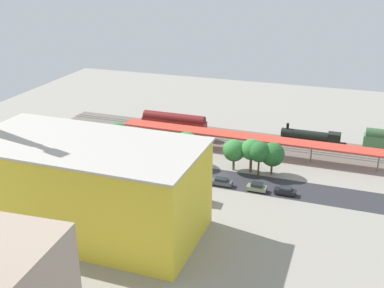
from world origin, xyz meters
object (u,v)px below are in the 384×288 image
(street_tree_2, at_px, (251,150))
(street_tree_4, at_px, (234,150))
(parked_car_2, at_px, (221,182))
(parked_car_7, at_px, (84,162))
(parked_car_1, at_px, (257,188))
(parked_car_3, at_px, (191,178))
(parked_car_6, at_px, (108,166))
(construction_building, at_px, (88,187))
(box_truck_0, at_px, (188,193))
(traffic_light, at_px, (125,138))
(parked_car_0, at_px, (285,191))
(street_tree_1, at_px, (273,154))
(locomotive, at_px, (314,138))
(parked_car_5, at_px, (136,170))
(street_tree_0, at_px, (118,134))
(street_tree_5, at_px, (259,152))
(street_tree_3, at_px, (186,145))
(platform_canopy_near, at_px, (250,137))
(parked_car_4, at_px, (165,174))
(box_truck_1, at_px, (101,176))
(freight_coach_far, at_px, (174,124))

(street_tree_2, xyz_separation_m, street_tree_4, (3.91, 0.18, -0.62))
(parked_car_2, relative_size, parked_car_7, 1.09)
(street_tree_2, bearing_deg, street_tree_4, 2.71)
(parked_car_1, height_order, parked_car_3, parked_car_3)
(parked_car_6, relative_size, construction_building, 0.11)
(parked_car_1, height_order, box_truck_0, box_truck_0)
(construction_building, relative_size, traffic_light, 5.77)
(parked_car_1, distance_m, parked_car_6, 34.34)
(parked_car_0, bearing_deg, street_tree_1, -63.85)
(locomotive, xyz_separation_m, parked_car_5, (36.08, 31.01, -0.92))
(locomotive, bearing_deg, street_tree_4, 54.44)
(parked_car_6, height_order, construction_building, construction_building)
(street_tree_0, xyz_separation_m, street_tree_1, (-36.79, -1.77, -0.95))
(street_tree_0, relative_size, street_tree_5, 1.08)
(locomotive, xyz_separation_m, parked_car_3, (23.02, 30.92, -0.91))
(parked_car_7, bearing_deg, street_tree_3, -160.24)
(parked_car_3, bearing_deg, street_tree_3, -63.86)
(platform_canopy_near, height_order, traffic_light, traffic_light)
(parked_car_4, xyz_separation_m, traffic_light, (13.37, -8.06, 3.76))
(platform_canopy_near, xyz_separation_m, street_tree_4, (1.32, 10.70, 0.53))
(street_tree_0, height_order, street_tree_2, street_tree_0)
(parked_car_6, xyz_separation_m, street_tree_2, (-31.15, -9.14, 4.57))
(parked_car_5, relative_size, street_tree_2, 0.53)
(parked_car_6, relative_size, box_truck_1, 0.42)
(parked_car_1, bearing_deg, box_truck_0, 34.04)
(parked_car_1, xyz_separation_m, parked_car_5, (27.36, 0.23, 0.01))
(street_tree_3, bearing_deg, street_tree_2, -177.43)
(parked_car_5, xyz_separation_m, parked_car_7, (13.40, -0.34, -0.12))
(street_tree_2, bearing_deg, street_tree_5, 152.57)
(parked_car_4, relative_size, parked_car_5, 1.11)
(street_tree_4, height_order, traffic_light, street_tree_4)
(parked_car_4, height_order, construction_building, construction_building)
(parked_car_1, xyz_separation_m, street_tree_4, (7.10, -8.66, 3.97))
(parked_car_4, relative_size, box_truck_1, 0.47)
(parked_car_5, height_order, box_truck_0, box_truck_0)
(street_tree_0, relative_size, street_tree_4, 1.16)
(locomotive, distance_m, construction_building, 64.29)
(parked_car_3, distance_m, parked_car_4, 6.21)
(parked_car_2, height_order, construction_building, construction_building)
(street_tree_1, height_order, street_tree_3, street_tree_3)
(parked_car_3, height_order, parked_car_6, parked_car_6)
(locomotive, xyz_separation_m, freight_coach_far, (36.47, 5.71, 1.62))
(parked_car_2, xyz_separation_m, street_tree_4, (-0.53, -8.47, 4.02))
(parked_car_0, height_order, traffic_light, traffic_light)
(street_tree_3, bearing_deg, box_truck_1, 48.29)
(box_truck_1, height_order, street_tree_0, street_tree_0)
(parked_car_0, xyz_separation_m, box_truck_0, (17.98, 8.54, 0.87))
(parked_car_6, bearing_deg, locomotive, -144.17)
(parked_car_1, distance_m, traffic_light, 35.05)
(street_tree_0, height_order, street_tree_3, street_tree_0)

